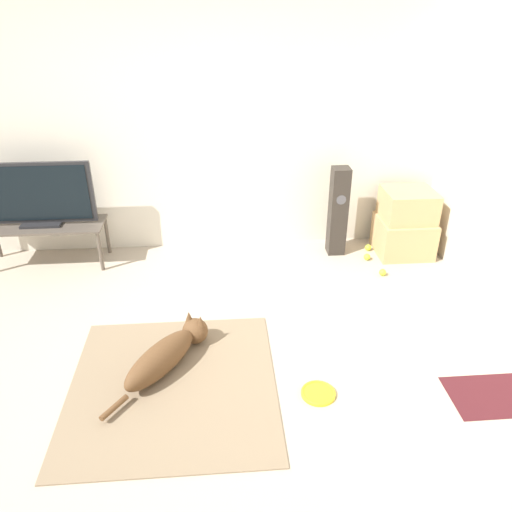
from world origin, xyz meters
The scene contains 14 objects.
ground_plane centered at (0.00, 0.00, 0.00)m, with size 12.00×12.00×0.00m, color #B2A38E.
wall_back centered at (0.00, 2.10, 1.27)m, with size 8.00×0.06×2.55m.
area_rug centered at (-0.03, -0.08, 0.01)m, with size 1.41×1.48×0.01m.
dog centered at (-0.07, 0.12, 0.13)m, with size 0.68×0.90×0.26m.
frisbee centered at (0.95, -0.25, 0.01)m, with size 0.23×0.23×0.03m.
cardboard_box_lower centered at (2.20, 1.72, 0.18)m, with size 0.54×0.50×0.37m.
cardboard_box_upper centered at (2.21, 1.74, 0.52)m, with size 0.49×0.46×0.30m.
floor_speaker centered at (1.52, 1.79, 0.45)m, with size 0.17×0.17×0.90m.
tv_stand centered at (-1.36, 1.78, 0.37)m, with size 1.15×0.42×0.42m.
tv centered at (-1.36, 1.78, 0.72)m, with size 1.05×0.20×0.61m.
tennis_ball_by_boxes centered at (1.87, 1.79, 0.03)m, with size 0.07×0.07×0.07m.
tennis_ball_near_speaker centered at (1.80, 1.59, 0.03)m, with size 0.07×0.07×0.07m.
tennis_ball_loose_on_carpet centered at (1.86, 1.27, 0.03)m, with size 0.07×0.07×0.07m.
door_mat centered at (2.15, -0.35, 0.00)m, with size 0.66×0.41×0.01m.
Camera 1 is at (0.33, -2.72, 2.41)m, focal length 35.00 mm.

